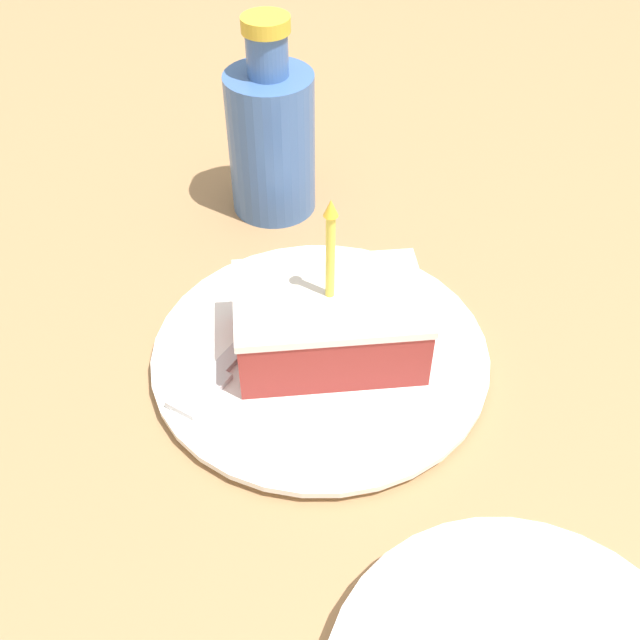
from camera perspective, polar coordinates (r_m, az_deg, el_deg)
ground_plane at (r=0.58m, az=0.68°, el=-4.40°), size 2.40×2.40×0.04m
plate at (r=0.56m, az=0.00°, el=-2.38°), size 0.25×0.25×0.01m
cake_slice at (r=0.53m, az=0.83°, el=-0.34°), size 0.09×0.13×0.13m
fork at (r=0.55m, az=-6.05°, el=-2.07°), size 0.14×0.12×0.00m
bottle at (r=0.67m, az=-3.73°, el=13.72°), size 0.08×0.08×0.18m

